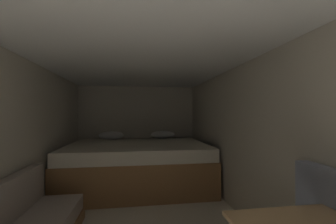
{
  "coord_description": "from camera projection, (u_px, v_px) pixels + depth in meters",
  "views": [
    {
      "loc": [
        -0.04,
        -0.5,
        1.34
      ],
      "look_at": [
        0.41,
        2.47,
        1.38
      ],
      "focal_mm": 22.91,
      "sensor_mm": 36.0,
      "label": 1
    }
  ],
  "objects": [
    {
      "name": "wall_back",
      "position": [
        137.0,
        129.0,
        5.06
      ],
      "size": [
        2.76,
        0.05,
        2.0
      ],
      "primitive_type": "cube",
      "color": "beige",
      "rests_on": "ground"
    },
    {
      "name": "wall_left",
      "position": [
        9.0,
        147.0,
        2.24
      ],
      "size": [
        0.05,
        5.25,
        2.0
      ],
      "primitive_type": "cube",
      "color": "beige",
      "rests_on": "ground"
    },
    {
      "name": "wall_right",
      "position": [
        250.0,
        142.0,
        2.65
      ],
      "size": [
        0.05,
        5.25,
        2.0
      ],
      "primitive_type": "cube",
      "color": "beige",
      "rests_on": "ground"
    },
    {
      "name": "ceiling_slab",
      "position": [
        140.0,
        55.0,
        2.46
      ],
      "size": [
        2.76,
        5.25,
        0.05
      ],
      "primitive_type": "cube",
      "color": "white",
      "rests_on": "wall_left"
    },
    {
      "name": "bed",
      "position": [
        138.0,
        164.0,
        4.07
      ],
      "size": [
        2.54,
        1.88,
        0.97
      ],
      "color": "olive",
      "rests_on": "ground"
    }
  ]
}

